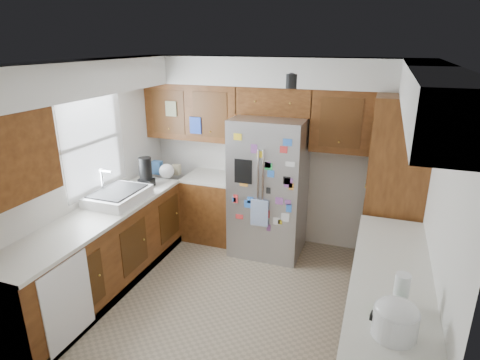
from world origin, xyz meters
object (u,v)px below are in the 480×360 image
rice_cooker (396,318)px  paper_towel (402,289)px  fridge (269,187)px  pantry (394,189)px

rice_cooker → paper_towel: (0.04, 0.36, -0.01)m
rice_cooker → paper_towel: bearing=83.1°
rice_cooker → fridge: bearing=121.9°
pantry → fridge: (-1.50, 0.05, -0.17)m
fridge → rice_cooker: size_ratio=6.23×
pantry → paper_towel: pantry is taller
pantry → rice_cooker: pantry is taller
fridge → paper_towel: bearing=-53.1°
paper_towel → pantry: bearing=91.2°
fridge → rice_cooker: (1.50, -2.41, 0.15)m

